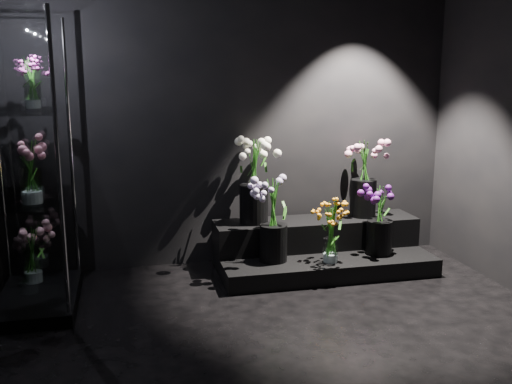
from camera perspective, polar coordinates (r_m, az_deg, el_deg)
name	(u,v)px	position (r m, az deg, el deg)	size (l,w,h in m)	color
floor	(302,361)	(3.63, 4.61, -16.51)	(4.00, 4.00, 0.00)	black
wall_back	(237,110)	(5.15, -1.95, 8.22)	(4.00, 4.00, 0.00)	black
display_riser	(320,248)	(5.20, 6.40, -5.61)	(1.86, 0.83, 0.41)	black
display_case	(26,165)	(4.42, -22.00, 2.48)	(0.58, 0.97, 2.14)	black
bouquet_orange_bells	(331,231)	(4.82, 7.53, -3.91)	(0.30, 0.30, 0.53)	white
bouquet_lilac	(274,214)	(4.78, 1.77, -2.23)	(0.41, 0.41, 0.71)	black
bouquet_purple	(380,216)	(5.09, 12.30, -2.38)	(0.39, 0.39, 0.61)	black
bouquet_cream_roses	(254,175)	(5.00, -0.22, 1.69)	(0.46, 0.46, 0.73)	black
bouquet_pink_roses	(364,171)	(5.33, 10.74, 2.03)	(0.52, 0.52, 0.71)	black
bouquet_case_pink	(30,170)	(4.21, -21.64, 2.03)	(0.37, 0.37, 0.44)	white
bouquet_case_magenta	(32,83)	(4.54, -21.52, 10.14)	(0.31, 0.31, 0.36)	white
bouquet_case_base_pink	(32,252)	(4.83, -21.51, -5.65)	(0.37, 0.37, 0.46)	white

